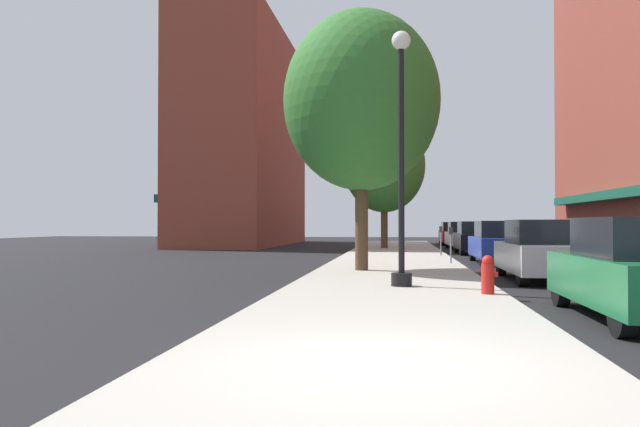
% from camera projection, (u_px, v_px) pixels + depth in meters
% --- Properties ---
extents(ground_plane, '(90.00, 90.00, 0.00)m').
position_uv_depth(ground_plane, '(498.00, 263.00, 23.63)').
color(ground_plane, black).
extents(sidewalk_slab, '(4.80, 50.00, 0.12)m').
position_uv_depth(sidewalk_slab, '(395.00, 260.00, 25.14)').
color(sidewalk_slab, '#A8A399').
rests_on(sidewalk_slab, ground).
extents(building_far_background, '(6.80, 18.00, 15.40)m').
position_uv_depth(building_far_background, '(245.00, 140.00, 44.55)').
color(building_far_background, brown).
rests_on(building_far_background, ground).
extents(lamppost, '(0.48, 0.48, 5.90)m').
position_uv_depth(lamppost, '(401.00, 152.00, 14.03)').
color(lamppost, black).
rests_on(lamppost, sidewalk_slab).
extents(fire_hydrant, '(0.33, 0.26, 0.79)m').
position_uv_depth(fire_hydrant, '(488.00, 274.00, 12.43)').
color(fire_hydrant, red).
rests_on(fire_hydrant, sidewalk_slab).
extents(parking_meter_near, '(0.14, 0.09, 1.31)m').
position_uv_depth(parking_meter_near, '(441.00, 237.00, 27.38)').
color(parking_meter_near, slate).
rests_on(parking_meter_near, sidewalk_slab).
extents(parking_meter_far, '(0.14, 0.09, 1.31)m').
position_uv_depth(parking_meter_far, '(451.00, 240.00, 22.04)').
color(parking_meter_far, slate).
rests_on(parking_meter_far, sidewalk_slab).
extents(tree_near, '(4.77, 4.77, 7.58)m').
position_uv_depth(tree_near, '(384.00, 166.00, 35.61)').
color(tree_near, '#4C3823').
rests_on(tree_near, sidewalk_slab).
extents(tree_mid, '(4.85, 4.85, 8.04)m').
position_uv_depth(tree_mid, '(361.00, 101.00, 18.83)').
color(tree_mid, '#4C3823').
rests_on(tree_mid, sidewalk_slab).
extents(car_green, '(1.80, 4.30, 1.66)m').
position_uv_depth(car_green, '(638.00, 270.00, 9.73)').
color(car_green, black).
rests_on(car_green, ground).
extents(car_silver, '(1.80, 4.30, 1.66)m').
position_uv_depth(car_silver, '(540.00, 251.00, 16.48)').
color(car_silver, black).
rests_on(car_silver, ground).
extents(car_blue, '(1.80, 4.30, 1.66)m').
position_uv_depth(car_blue, '(498.00, 243.00, 23.62)').
color(car_blue, black).
rests_on(car_blue, ground).
extents(car_black, '(1.80, 4.30, 1.66)m').
position_uv_depth(car_black, '(475.00, 238.00, 30.92)').
color(car_black, black).
rests_on(car_black, ground).
extents(car_white, '(1.80, 4.30, 1.66)m').
position_uv_depth(car_white, '(462.00, 236.00, 37.13)').
color(car_white, black).
rests_on(car_white, ground).
extents(car_red, '(1.80, 4.30, 1.66)m').
position_uv_depth(car_red, '(453.00, 234.00, 43.45)').
color(car_red, black).
rests_on(car_red, ground).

